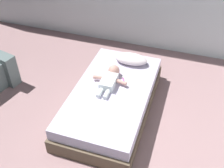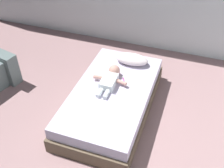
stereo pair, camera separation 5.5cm
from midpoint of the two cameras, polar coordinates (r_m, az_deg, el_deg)
ground_plane at (r=3.61m, az=-6.37°, el=-15.78°), size 8.00×8.00×0.00m
bed at (r=4.05m, az=-0.39°, el=-3.31°), size 1.11×2.06×0.40m
pillow at (r=4.40m, az=3.63°, el=5.27°), size 0.53×0.29×0.15m
baby at (r=4.00m, az=-0.77°, el=1.14°), size 0.52×0.65×0.18m
toothbrush at (r=4.07m, az=2.04°, el=0.84°), size 0.09×0.14×0.02m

